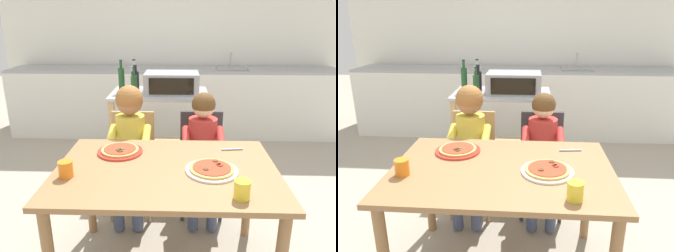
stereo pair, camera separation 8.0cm
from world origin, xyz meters
The scene contains 19 objects.
ground_plane centered at (0.00, 1.18, 0.00)m, with size 11.84×11.84×0.00m, color #A89E8C.
back_wall_tiled centered at (0.00, 3.02, 1.35)m, with size 4.83×0.14×2.70m.
kitchen_counter centered at (0.00, 2.61, 0.45)m, with size 4.35×0.60×1.10m.
kitchen_island_cart centered at (-0.12, 1.32, 0.57)m, with size 0.91×0.57×0.87m.
toaster_oven centered at (0.00, 1.29, 0.96)m, with size 0.50×0.34×0.19m.
bottle_tall_green_wine centered at (-0.37, 1.47, 0.99)m, with size 0.07×0.07×0.29m.
bottle_dark_olive_oil centered at (-0.33, 1.12, 0.97)m, with size 0.06×0.06×0.27m.
bottle_brown_beer centered at (-0.47, 1.30, 0.99)m, with size 0.06×0.06×0.30m.
bottle_slim_sauce centered at (-0.35, 1.35, 0.97)m, with size 0.07×0.07×0.25m.
dining_table centered at (0.00, 0.00, 0.62)m, with size 1.26×0.87×0.72m.
dining_chair_left centered at (-0.30, 0.72, 0.48)m, with size 0.36×0.36×0.81m.
dining_chair_right centered at (0.25, 0.74, 0.48)m, with size 0.36×0.36×0.81m.
child_in_yellow_shirt centered at (-0.30, 0.60, 0.69)m, with size 0.32×0.42×1.05m.
child_in_red_shirt centered at (0.25, 0.61, 0.64)m, with size 0.32×0.42×0.99m.
pizza_plate_red_rimmed centered at (-0.30, 0.21, 0.74)m, with size 0.29×0.29×0.03m.
pizza_plate_white centered at (0.25, -0.04, 0.74)m, with size 0.29×0.29×0.03m.
drinking_cup_yellow centered at (0.37, -0.32, 0.77)m, with size 0.08×0.08×0.09m, color yellow.
drinking_cup_orange centered at (-0.53, -0.13, 0.77)m, with size 0.08×0.08×0.09m, color orange.
serving_spoon centered at (0.42, 0.27, 0.73)m, with size 0.01×0.01×0.14m, color #B7BABF.
Camera 2 is at (0.15, -1.65, 1.53)m, focal length 34.33 mm.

